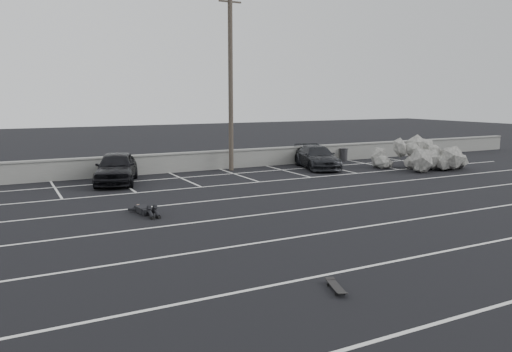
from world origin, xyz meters
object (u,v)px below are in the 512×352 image
car_right (317,157)px  trash_bin (344,155)px  utility_pole (231,81)px  car_left (116,167)px  person (143,207)px  skateboard (336,287)px  riprap_pile (430,160)px

car_right → trash_bin: 3.89m
car_right → utility_pole: 6.59m
car_left → car_right: bearing=16.9°
person → skateboard: 9.20m
car_right → utility_pole: bearing=178.3°
utility_pole → skateboard: bearing=-107.4°
trash_bin → person: size_ratio=0.35×
riprap_pile → skateboard: (-15.53, -12.19, -0.48)m
car_right → trash_bin: (3.38, 1.92, -0.23)m
car_right → person: size_ratio=1.89×
car_right → person: (-11.89, -6.51, -0.42)m
car_right → riprap_pile: bearing=-15.8°
utility_pole → riprap_pile: (10.17, -4.87, -4.40)m
riprap_pile → person: bearing=-169.6°
person → car_left: bearing=78.7°
skateboard → riprap_pile: bearing=56.2°
skateboard → person: bearing=119.2°
person → skateboard: person is taller
car_left → riprap_pile: (16.79, -3.59, -0.20)m
car_left → riprap_pile: bearing=6.0°
car_right → trash_bin: bearing=45.6°
car_left → trash_bin: size_ratio=5.43×
utility_pole → trash_bin: (8.14, 0.40, -4.53)m
car_left → skateboard: car_left is taller
riprap_pile → skateboard: 19.75m
skateboard → car_left: bearing=112.6°
utility_pole → person: utility_pole is taller
car_left → skateboard: (1.26, -15.78, -0.68)m
car_right → skateboard: size_ratio=5.49×
car_right → trash_bin: car_right is taller
utility_pole → trash_bin: bearing=2.8°
car_left → skateboard: size_ratio=5.47×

